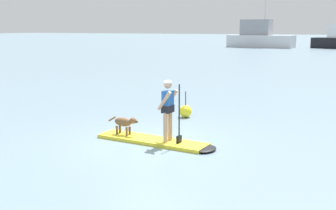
{
  "coord_description": "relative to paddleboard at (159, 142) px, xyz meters",
  "views": [
    {
      "loc": [
        5.49,
        -9.83,
        3.17
      ],
      "look_at": [
        0.0,
        1.0,
        0.9
      ],
      "focal_mm": 44.22,
      "sensor_mm": 36.0,
      "label": 1
    }
  ],
  "objects": [
    {
      "name": "marker_buoy",
      "position": [
        -0.75,
        3.44,
        0.18
      ],
      "size": [
        0.45,
        0.45,
        0.95
      ],
      "color": "yellow",
      "rests_on": "ground_plane"
    },
    {
      "name": "moored_boat_center",
      "position": [
        -12.4,
        58.18,
        1.65
      ],
      "size": [
        10.83,
        3.99,
        12.81
      ],
      "color": "silver",
      "rests_on": "ground_plane"
    },
    {
      "name": "dog",
      "position": [
        -1.16,
        0.05,
        0.41
      ],
      "size": [
        1.05,
        0.25,
        0.54
      ],
      "color": "brown",
      "rests_on": "paddleboard"
    },
    {
      "name": "person_paddler",
      "position": [
        0.3,
        -0.01,
        1.03
      ],
      "size": [
        0.61,
        0.49,
        1.69
      ],
      "color": "tan",
      "rests_on": "paddleboard"
    },
    {
      "name": "paddleboard",
      "position": [
        0.0,
        0.0,
        0.0
      ],
      "size": [
        3.58,
        0.94,
        0.1
      ],
      "color": "yellow",
      "rests_on": "ground_plane"
    },
    {
      "name": "ground_plane",
      "position": [
        -0.23,
        0.01,
        -0.05
      ],
      "size": [
        400.0,
        400.0,
        0.0
      ],
      "primitive_type": "plane",
      "color": "slate"
    }
  ]
}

